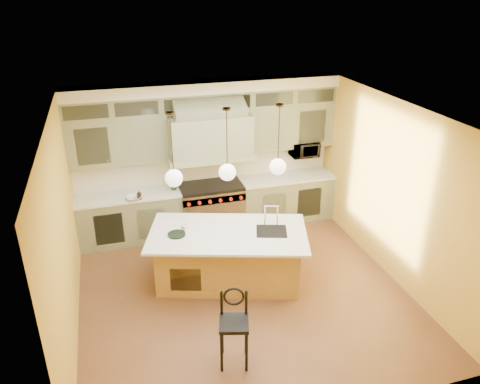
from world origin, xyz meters
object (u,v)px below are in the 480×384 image
object	(u,v)px
counter_stool	(234,324)
microwave	(304,149)
kitchen_island	(229,255)
range	(211,207)

from	to	relation	value
counter_stool	microwave	world-z (taller)	microwave
kitchen_island	counter_stool	world-z (taller)	kitchen_island
range	microwave	distance (m)	2.18
kitchen_island	microwave	xyz separation A→B (m)	(2.07, 1.87, 0.98)
range	kitchen_island	world-z (taller)	kitchen_island
kitchen_island	counter_stool	size ratio (longest dim) A/B	2.61
kitchen_island	counter_stool	distance (m)	1.80
counter_stool	microwave	distance (m)	4.47
kitchen_island	counter_stool	xyz separation A→B (m)	(-0.40, -1.75, 0.12)
microwave	range	bearing A→B (deg)	-176.88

